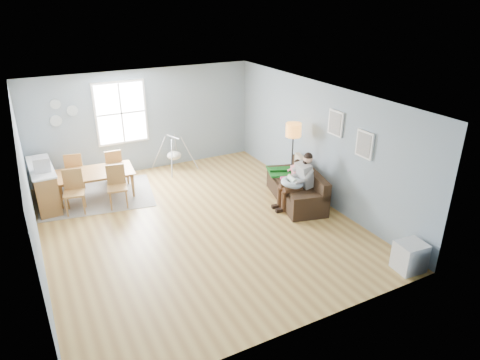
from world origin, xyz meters
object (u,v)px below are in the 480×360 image
sofa (298,190)px  chair_se (117,183)px  toddler (293,172)px  baby_swing (174,155)px  chair_sw (74,188)px  chair_nw (75,168)px  storage_cube (409,257)px  father (299,179)px  floor_lamp (293,136)px  dining_table (96,184)px  counter (44,185)px  monitor (41,164)px  chair_ne (114,164)px

sofa → chair_se: chair_se is taller
toddler → baby_swing: bearing=122.2°
sofa → baby_swing: size_ratio=1.78×
chair_sw → chair_nw: (0.19, 1.23, -0.01)m
storage_cube → chair_sw: (-4.80, 5.01, 0.29)m
sofa → father: father is taller
floor_lamp → chair_nw: bearing=149.6°
father → baby_swing: father is taller
chair_sw → chair_se: bearing=-9.3°
toddler → chair_nw: 5.30m
storage_cube → dining_table: 7.00m
father → counter: size_ratio=0.76×
father → chair_se: (-3.57, 1.96, -0.14)m
father → dining_table: father is taller
dining_table → monitor: size_ratio=5.20×
chair_ne → floor_lamp: bearing=-34.8°
floor_lamp → storage_cube: bearing=-88.8°
sofa → toddler: size_ratio=2.78×
dining_table → storage_cube: bearing=-47.4°
chair_sw → chair_nw: bearing=81.1°
counter → floor_lamp: bearing=-21.9°
chair_sw → storage_cube: bearing=-46.2°
chair_se → baby_swing: bearing=37.7°
father → dining_table: 4.74m
sofa → monitor: size_ratio=6.13×
dining_table → chair_sw: (-0.55, -0.54, 0.24)m
storage_cube → chair_nw: size_ratio=0.56×
monitor → sofa: bearing=-23.4°
father → baby_swing: bearing=116.6°
chair_sw → baby_swing: size_ratio=0.82×
chair_sw → counter: chair_sw is taller
counter → monitor: bearing=-86.0°
dining_table → counter: bearing=177.3°
father → floor_lamp: floor_lamp is taller
father → toddler: father is taller
dining_table → chair_sw: bearing=-130.2°
dining_table → chair_nw: chair_nw is taller
chair_nw → monitor: (-0.73, -0.85, 0.55)m
chair_se → baby_swing: 2.36m
chair_sw → monitor: (-0.53, 0.38, 0.53)m
sofa → storage_cube: size_ratio=3.92×
dining_table → baby_swing: (2.21, 0.75, 0.11)m
chair_sw → floor_lamp: bearing=-16.9°
baby_swing → toddler: bearing=-57.8°
counter → monitor: (0.02, -0.31, 0.62)m
floor_lamp → chair_ne: bearing=145.2°
chair_se → dining_table: bearing=117.1°
baby_swing → chair_nw: bearing=-178.6°
sofa → storage_cube: (0.15, -3.14, -0.01)m
dining_table → chair_ne: (0.56, 0.54, 0.21)m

